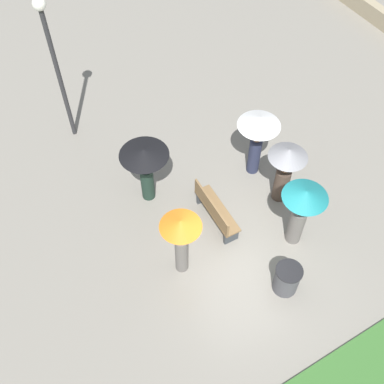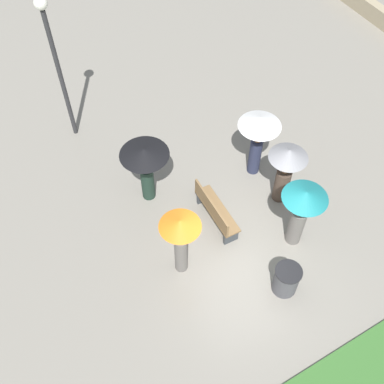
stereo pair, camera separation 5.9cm
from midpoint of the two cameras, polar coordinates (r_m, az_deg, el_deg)
ground_plane at (r=11.66m, az=6.26°, el=-7.58°), size 90.00×90.00×0.00m
park_bench at (r=11.75m, az=2.59°, el=-2.21°), size 1.58×0.47×0.90m
lamp_post at (r=12.71m, az=-16.28°, el=15.41°), size 0.32×0.32×4.25m
trash_bin at (r=11.06m, az=11.02°, el=-10.07°), size 0.61×0.61×0.79m
crowd_person_teal at (r=11.04m, az=12.73°, el=-1.79°), size 1.03×1.03×1.90m
crowd_person_orange at (r=10.28m, az=-1.48°, el=-5.24°), size 0.91×0.91×1.95m
crowd_person_black at (r=11.59m, az=-5.74°, el=3.54°), size 1.20×1.20×1.80m
crowd_person_grey at (r=11.83m, az=10.90°, el=3.04°), size 0.95×0.95×1.81m
crowd_person_white at (r=12.15m, az=7.69°, el=7.11°), size 1.08×1.08×1.96m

